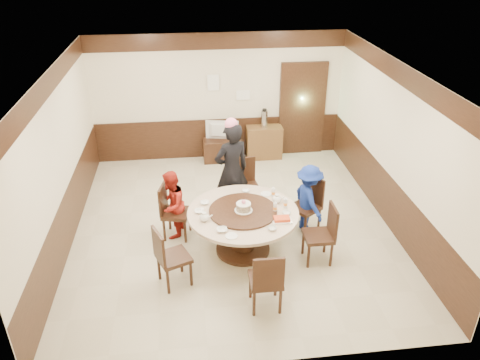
{
  "coord_description": "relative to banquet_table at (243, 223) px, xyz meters",
  "views": [
    {
      "loc": [
        -0.7,
        -6.91,
        4.66
      ],
      "look_at": [
        0.09,
        -0.32,
        1.1
      ],
      "focal_mm": 35.0,
      "sensor_mm": 36.0,
      "label": 1
    }
  ],
  "objects": [
    {
      "name": "shrimp_platter",
      "position": [
        0.55,
        -0.34,
        0.24
      ],
      "size": [
        0.3,
        0.2,
        0.06
      ],
      "color": "white",
      "rests_on": "banquet_table"
    },
    {
      "name": "saucer_near",
      "position": [
        -0.25,
        -0.65,
        0.22
      ],
      "size": [
        0.18,
        0.18,
        0.01
      ],
      "primitive_type": "cylinder",
      "color": "white",
      "rests_on": "banquet_table"
    },
    {
      "name": "notice_left",
      "position": [
        -0.19,
        3.68,
        1.22
      ],
      "size": [
        0.25,
        0.0,
        0.35
      ],
      "primitive_type": "cube",
      "color": "white",
      "rests_on": "room"
    },
    {
      "name": "bottle_2",
      "position": [
        0.56,
        0.4,
        0.3
      ],
      "size": [
        0.06,
        0.06,
        0.16
      ],
      "primitive_type": "cylinder",
      "color": "white",
      "rests_on": "banquet_table"
    },
    {
      "name": "chair_2",
      "position": [
        -1.08,
        0.56,
        -0.23
      ],
      "size": [
        0.54,
        0.53,
        0.97
      ],
      "rotation": [
        0.0,
        0.0,
        4.48
      ],
      "color": "black",
      "rests_on": "ground"
    },
    {
      "name": "person_standing",
      "position": [
        -0.06,
        1.12,
        0.37
      ],
      "size": [
        0.77,
        0.64,
        1.8
      ],
      "primitive_type": "imported",
      "rotation": [
        0.0,
        0.0,
        3.51
      ],
      "color": "black",
      "rests_on": "ground"
    },
    {
      "name": "bowl_2",
      "position": [
        -0.37,
        -0.5,
        0.24
      ],
      "size": [
        0.16,
        0.16,
        0.04
      ],
      "primitive_type": "imported",
      "color": "white",
      "rests_on": "banquet_table"
    },
    {
      "name": "chair_4",
      "position": [
        0.15,
        -1.32,
        -0.23
      ],
      "size": [
        0.44,
        0.45,
        0.97
      ],
      "rotation": [
        0.0,
        0.0,
        6.28
      ],
      "color": "black",
      "rests_on": "ground"
    },
    {
      "name": "teapot_left",
      "position": [
        -0.62,
        -0.19,
        0.28
      ],
      "size": [
        0.17,
        0.15,
        0.13
      ],
      "primitive_type": "ellipsoid",
      "color": "white",
      "rests_on": "banquet_table"
    },
    {
      "name": "bowl_3",
      "position": [
        0.66,
        -0.16,
        0.24
      ],
      "size": [
        0.13,
        0.13,
        0.04
      ],
      "primitive_type": "imported",
      "color": "white",
      "rests_on": "banquet_table"
    },
    {
      "name": "bowl_5",
      "position": [
        0.12,
        0.61,
        0.24
      ],
      "size": [
        0.13,
        0.13,
        0.04
      ],
      "primitive_type": "imported",
      "color": "white",
      "rests_on": "banquet_table"
    },
    {
      "name": "bowl_1",
      "position": [
        0.36,
        -0.55,
        0.24
      ],
      "size": [
        0.13,
        0.13,
        0.04
      ],
      "primitive_type": "imported",
      "color": "white",
      "rests_on": "banquet_table"
    },
    {
      "name": "bottle_1",
      "position": [
        0.68,
        0.03,
        0.3
      ],
      "size": [
        0.06,
        0.06,
        0.16
      ],
      "primitive_type": "cylinder",
      "color": "white",
      "rests_on": "banquet_table"
    },
    {
      "name": "birthday_cake",
      "position": [
        0.01,
        -0.02,
        0.31
      ],
      "size": [
        0.28,
        0.28,
        0.19
      ],
      "color": "white",
      "rests_on": "banquet_table"
    },
    {
      "name": "person_red",
      "position": [
        -1.13,
        0.59,
        0.07
      ],
      "size": [
        0.59,
        0.68,
        1.2
      ],
      "primitive_type": "imported",
      "rotation": [
        0.0,
        0.0,
        4.45
      ],
      "color": "#A72016",
      "rests_on": "ground"
    },
    {
      "name": "television",
      "position": [
        -0.04,
        3.47,
        0.18
      ],
      "size": [
        0.74,
        0.22,
        0.42
      ],
      "primitive_type": "imported",
      "rotation": [
        0.0,
        0.0,
        2.96
      ],
      "color": "gray",
      "rests_on": "tv_stand"
    },
    {
      "name": "tv_stand",
      "position": [
        -0.04,
        3.47,
        -0.28
      ],
      "size": [
        0.85,
        0.45,
        0.5
      ],
      "primitive_type": "cube",
      "color": "black",
      "rests_on": "ground"
    },
    {
      "name": "chair_5",
      "position": [
        1.16,
        -0.38,
        -0.23
      ],
      "size": [
        0.45,
        0.44,
        0.97
      ],
      "rotation": [
        0.0,
        0.0,
        7.84
      ],
      "color": "black",
      "rests_on": "ground"
    },
    {
      "name": "notice_right",
      "position": [
        0.46,
        3.68,
        0.92
      ],
      "size": [
        0.3,
        0.0,
        0.22
      ],
      "primitive_type": "cube",
      "color": "white",
      "rests_on": "room"
    },
    {
      "name": "chair_0",
      "position": [
        1.16,
        0.49,
        -0.23
      ],
      "size": [
        0.61,
        0.61,
        0.97
      ],
      "rotation": [
        0.0,
        0.0,
        2.17
      ],
      "color": "black",
      "rests_on": "ground"
    },
    {
      "name": "side_cabinet",
      "position": [
        0.92,
        3.5,
        -0.16
      ],
      "size": [
        0.8,
        0.4,
        0.75
      ],
      "primitive_type": "cube",
      "color": "brown",
      "rests_on": "ground"
    },
    {
      "name": "banquet_table",
      "position": [
        0.0,
        0.0,
        0.0
      ],
      "size": [
        1.76,
        1.76,
        0.78
      ],
      "color": "black",
      "rests_on": "ground"
    },
    {
      "name": "bowl_0",
      "position": [
        -0.58,
        0.31,
        0.23
      ],
      "size": [
        0.14,
        0.14,
        0.03
      ],
      "primitive_type": "imported",
      "color": "white",
      "rests_on": "banquet_table"
    },
    {
      "name": "chair_1",
      "position": [
        0.23,
        1.32,
        -0.23
      ],
      "size": [
        0.48,
        0.49,
        0.97
      ],
      "rotation": [
        0.0,
        0.0,
        3.24
      ],
      "color": "black",
      "rests_on": "ground"
    },
    {
      "name": "bowl_4",
      "position": [
        -0.68,
        0.06,
        0.24
      ],
      "size": [
        0.15,
        0.15,
        0.04
      ],
      "primitive_type": "imported",
      "color": "white",
      "rests_on": "banquet_table"
    },
    {
      "name": "bottle_0",
      "position": [
        0.5,
        -0.07,
        0.3
      ],
      "size": [
        0.06,
        0.06,
        0.16
      ],
      "primitive_type": "cylinder",
      "color": "white",
      "rests_on": "banquet_table"
    },
    {
      "name": "teapot_right",
      "position": [
        0.58,
        0.22,
        0.28
      ],
      "size": [
        0.17,
        0.15,
        0.13
      ],
      "primitive_type": "ellipsoid",
      "color": "white",
      "rests_on": "banquet_table"
    },
    {
      "name": "room",
      "position": [
        -0.08,
        0.73,
        0.55
      ],
      "size": [
        6.0,
        6.04,
        2.84
      ],
      "color": "beige",
      "rests_on": "ground"
    },
    {
      "name": "saucer_far",
      "position": [
        0.45,
        0.5,
        0.22
      ],
      "size": [
        0.18,
        0.18,
        0.01
      ],
      "primitive_type": "cylinder",
      "color": "white",
      "rests_on": "banquet_table"
    },
    {
      "name": "thermos",
      "position": [
        0.92,
        3.5,
        0.41
      ],
      "size": [
        0.15,
        0.15,
        0.38
      ],
      "primitive_type": "cylinder",
      "color": "silver",
      "rests_on": "side_cabinet"
    },
    {
      "name": "chair_3",
      "position": [
        -1.12,
        -0.67,
        -0.23
      ],
      "size": [
        0.58,
        0.58,
        0.97
      ],
      "rotation": [
        0.0,
        0.0,
        5.11
      ],
      "color": "black",
      "rests_on": "ground"
    },
    {
      "name": "person_blue",
      "position": [
        1.19,
        0.47,
        0.08
      ],
      "size": [
        0.63,
        0.88,
        1.24
      ],
      "primitive_type": "imported",
      "rotation": [
        0.0,
        0.0,
        1.81
      ],
      "color": "navy",
      "rests_on": "ground"
    }
  ]
}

